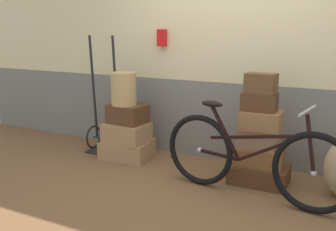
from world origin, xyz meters
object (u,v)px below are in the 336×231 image
(suitcase_2, at_px, (128,114))
(suitcase_7, at_px, (259,102))
(suitcase_0, at_px, (127,149))
(suitcase_3, at_px, (259,174))
(suitcase_6, at_px, (261,120))
(luggage_trolley, at_px, (105,125))
(suitcase_4, at_px, (260,157))
(suitcase_8, at_px, (261,83))
(bicycle, at_px, (251,159))
(suitcase_1, at_px, (127,132))
(wicker_basket, at_px, (124,89))
(suitcase_5, at_px, (259,138))

(suitcase_2, height_order, suitcase_7, suitcase_7)
(suitcase_0, xyz_separation_m, suitcase_3, (1.61, -0.03, -0.02))
(suitcase_6, height_order, luggage_trolley, luggage_trolley)
(suitcase_4, distance_m, suitcase_8, 0.75)
(suitcase_0, relative_size, bicycle, 0.31)
(suitcase_1, height_order, suitcase_4, suitcase_1)
(suitcase_4, height_order, bicycle, bicycle)
(suitcase_6, distance_m, luggage_trolley, 2.04)
(suitcase_1, distance_m, luggage_trolley, 0.44)
(bicycle, bearing_deg, suitcase_6, 92.56)
(suitcase_4, distance_m, luggage_trolley, 2.01)
(suitcase_0, distance_m, suitcase_4, 1.62)
(suitcase_8, distance_m, bicycle, 0.74)
(suitcase_1, relative_size, suitcase_3, 0.87)
(suitcase_3, relative_size, suitcase_6, 1.50)
(wicker_basket, bearing_deg, suitcase_1, -11.57)
(suitcase_2, height_order, suitcase_8, suitcase_8)
(suitcase_6, bearing_deg, suitcase_2, 176.54)
(suitcase_6, xyz_separation_m, suitcase_7, (-0.03, -0.00, 0.18))
(suitcase_3, relative_size, suitcase_7, 1.73)
(suitcase_8, bearing_deg, suitcase_5, 102.78)
(suitcase_3, bearing_deg, suitcase_5, 133.41)
(wicker_basket, bearing_deg, suitcase_0, 65.05)
(suitcase_4, distance_m, suitcase_7, 0.56)
(suitcase_1, bearing_deg, suitcase_8, 0.08)
(suitcase_2, relative_size, suitcase_8, 1.48)
(suitcase_3, height_order, suitcase_5, suitcase_5)
(suitcase_5, height_order, bicycle, bicycle)
(suitcase_6, distance_m, suitcase_8, 0.37)
(suitcase_5, xyz_separation_m, suitcase_8, (0.01, -0.05, 0.56))
(suitcase_3, bearing_deg, suitcase_1, 179.04)
(suitcase_2, height_order, wicker_basket, wicker_basket)
(suitcase_0, relative_size, suitcase_6, 1.45)
(wicker_basket, bearing_deg, suitcase_4, -0.07)
(suitcase_0, relative_size, suitcase_5, 1.47)
(suitcase_3, distance_m, suitcase_4, 0.18)
(suitcase_1, bearing_deg, suitcase_6, 0.16)
(suitcase_0, relative_size, suitcase_3, 0.97)
(suitcase_2, bearing_deg, luggage_trolley, 171.85)
(suitcase_8, distance_m, wicker_basket, 1.61)
(suitcase_2, distance_m, bicycle, 1.67)
(suitcase_6, bearing_deg, suitcase_5, 121.78)
(suitcase_6, distance_m, suitcase_7, 0.18)
(suitcase_4, relative_size, luggage_trolley, 0.32)
(suitcase_2, xyz_separation_m, suitcase_7, (1.57, -0.05, 0.29))
(suitcase_2, xyz_separation_m, suitcase_6, (1.59, -0.05, 0.11))
(suitcase_8, xyz_separation_m, wicker_basket, (-1.60, 0.02, -0.17))
(suitcase_7, xyz_separation_m, luggage_trolley, (-1.98, 0.15, -0.50))
(suitcase_4, bearing_deg, suitcase_6, -89.59)
(suitcase_3, relative_size, suitcase_5, 1.51)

